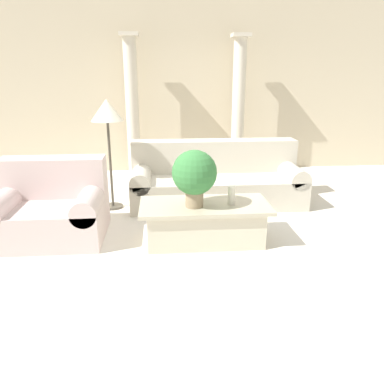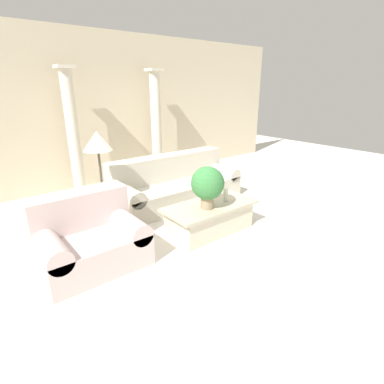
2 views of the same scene
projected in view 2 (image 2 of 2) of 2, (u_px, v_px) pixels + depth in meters
ground_plane at (191, 219)px, 5.04m from camera, size 16.00×16.00×0.00m
wall_back at (111, 110)px, 6.60m from camera, size 10.00×0.06×3.20m
sofa_long at (175, 184)px, 5.69m from camera, size 2.43×0.97×0.87m
loveseat at (88, 237)px, 3.70m from camera, size 1.22×0.97×0.87m
coffee_table at (210, 217)px, 4.54m from camera, size 1.43×0.69×0.44m
potted_plant at (208, 184)px, 4.23m from camera, size 0.48×0.48×0.62m
pillar_candle at (226, 194)px, 4.58m from camera, size 0.08×0.08×0.20m
floor_lamp at (98, 146)px, 4.39m from camera, size 0.43×0.43×1.49m
column_left at (73, 132)px, 5.81m from camera, size 0.32×0.32×2.47m
column_right at (156, 125)px, 6.93m from camera, size 0.32×0.32×2.47m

